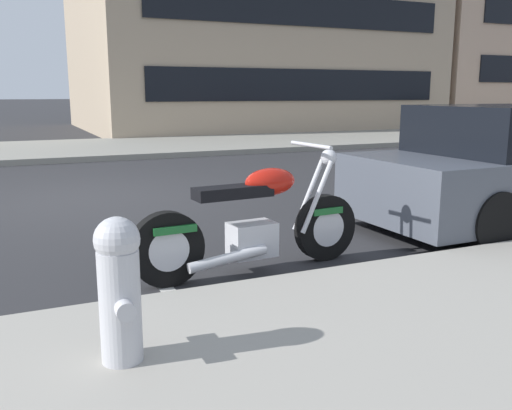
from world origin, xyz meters
The scene contains 7 objects.
ground_plane centered at (0.00, 0.00, 0.00)m, with size 260.00×260.00×0.00m, color #28282B.
sidewalk_far_curb centered at (12.00, 7.04, 0.07)m, with size 120.00×5.00×0.14m, color gray.
parking_stall_stripe centered at (0.00, -3.94, 0.00)m, with size 0.12×2.20×0.01m, color silver.
parked_motorcycle centered at (0.83, -4.09, 0.42)m, with size 2.18×0.62×1.11m.
fire_hydrant centered at (-0.61, -5.57, 0.56)m, with size 0.24×0.36×0.79m.
townhouse_near_left centered at (8.77, 14.92, 4.11)m, with size 13.56×11.24×8.22m.
townhouse_corner_block centered at (23.39, 14.00, 5.72)m, with size 15.05×9.40×11.44m.
Camera 1 is at (-1.10, -8.39, 1.55)m, focal length 39.06 mm.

